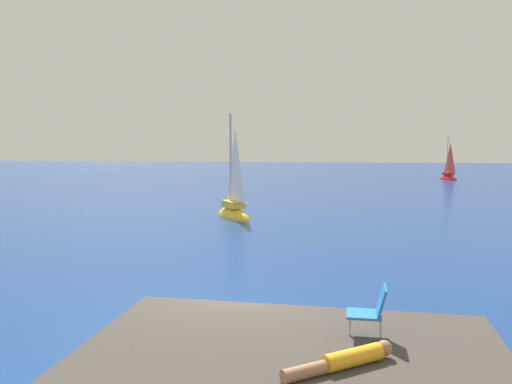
# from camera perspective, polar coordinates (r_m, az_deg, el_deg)

# --- Properties ---
(ground_plane) EXTENTS (160.00, 160.00, 0.00)m
(ground_plane) POSITION_cam_1_polar(r_m,az_deg,el_deg) (11.30, -1.78, -15.23)
(ground_plane) COLOR navy
(shore_ledge) EXTENTS (6.45, 4.34, 1.02)m
(shore_ledge) POSITION_cam_1_polar(r_m,az_deg,el_deg) (8.20, 4.02, -19.86)
(shore_ledge) COLOR #423D38
(shore_ledge) RESTS_ON ground
(boulder_seaward) EXTENTS (1.24, 1.07, 0.74)m
(boulder_seaward) POSITION_cam_1_polar(r_m,az_deg,el_deg) (10.45, -3.30, -17.05)
(boulder_seaward) COLOR #3B3B36
(boulder_seaward) RESTS_ON ground
(boulder_inland) EXTENTS (1.35, 1.50, 0.87)m
(boulder_inland) POSITION_cam_1_polar(r_m,az_deg,el_deg) (10.88, 16.80, -16.35)
(boulder_inland) COLOR #464139
(boulder_inland) RESTS_ON ground
(sailboat_near) EXTENTS (2.64, 3.12, 5.86)m
(sailboat_near) POSITION_cam_1_polar(r_m,az_deg,el_deg) (26.93, -2.47, -2.15)
(sailboat_near) COLOR yellow
(sailboat_near) RESTS_ON ground
(sailboat_far) EXTENTS (1.75, 2.60, 4.70)m
(sailboat_far) POSITION_cam_1_polar(r_m,az_deg,el_deg) (55.30, 20.22, 1.54)
(sailboat_far) COLOR red
(sailboat_far) RESTS_ON ground
(person_sunbather) EXTENTS (1.51, 1.13, 0.25)m
(person_sunbather) POSITION_cam_1_polar(r_m,az_deg,el_deg) (7.40, 9.69, -17.57)
(person_sunbather) COLOR gold
(person_sunbather) RESTS_ON shore_ledge
(beach_chair) EXTENTS (0.63, 0.52, 0.80)m
(beach_chair) POSITION_cam_1_polar(r_m,az_deg,el_deg) (8.41, 12.49, -12.34)
(beach_chair) COLOR blue
(beach_chair) RESTS_ON shore_ledge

